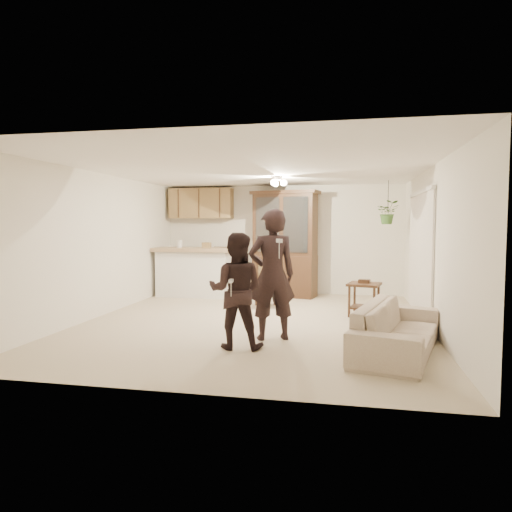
% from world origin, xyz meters
% --- Properties ---
extents(floor, '(6.50, 6.50, 0.00)m').
position_xyz_m(floor, '(0.00, 0.00, 0.00)').
color(floor, beige).
rests_on(floor, ground).
extents(ceiling, '(5.50, 6.50, 0.02)m').
position_xyz_m(ceiling, '(0.00, 0.00, 2.50)').
color(ceiling, white).
rests_on(ceiling, wall_back).
extents(wall_back, '(5.50, 0.02, 2.50)m').
position_xyz_m(wall_back, '(0.00, 3.25, 1.25)').
color(wall_back, white).
rests_on(wall_back, ground).
extents(wall_front, '(5.50, 0.02, 2.50)m').
position_xyz_m(wall_front, '(0.00, -3.25, 1.25)').
color(wall_front, white).
rests_on(wall_front, ground).
extents(wall_left, '(0.02, 6.50, 2.50)m').
position_xyz_m(wall_left, '(-2.75, 0.00, 1.25)').
color(wall_left, white).
rests_on(wall_left, ground).
extents(wall_right, '(0.02, 6.50, 2.50)m').
position_xyz_m(wall_right, '(2.75, 0.00, 1.25)').
color(wall_right, white).
rests_on(wall_right, ground).
extents(breakfast_bar, '(1.60, 0.55, 1.00)m').
position_xyz_m(breakfast_bar, '(-1.85, 2.35, 0.50)').
color(breakfast_bar, white).
rests_on(breakfast_bar, floor).
extents(bar_top, '(1.75, 0.70, 0.08)m').
position_xyz_m(bar_top, '(-1.85, 2.35, 1.05)').
color(bar_top, tan).
rests_on(bar_top, breakfast_bar).
extents(upper_cabinets, '(1.50, 0.34, 0.70)m').
position_xyz_m(upper_cabinets, '(-1.90, 3.07, 2.10)').
color(upper_cabinets, brown).
rests_on(upper_cabinets, wall_back).
extents(vertical_blinds, '(0.06, 2.30, 2.10)m').
position_xyz_m(vertical_blinds, '(2.71, 0.90, 1.10)').
color(vertical_blinds, silver).
rests_on(vertical_blinds, wall_right).
extents(ceiling_fixture, '(0.36, 0.36, 0.20)m').
position_xyz_m(ceiling_fixture, '(0.20, 1.20, 2.40)').
color(ceiling_fixture, '#FFE3BF').
rests_on(ceiling_fixture, ceiling).
extents(hanging_plant, '(0.43, 0.37, 0.48)m').
position_xyz_m(hanging_plant, '(2.30, 2.40, 1.85)').
color(hanging_plant, '#345D25').
rests_on(hanging_plant, ceiling).
extents(plant_cord, '(0.01, 0.01, 0.65)m').
position_xyz_m(plant_cord, '(2.30, 2.40, 2.17)').
color(plant_cord, black).
rests_on(plant_cord, ceiling).
extents(sofa, '(1.20, 2.00, 0.73)m').
position_xyz_m(sofa, '(2.12, -1.41, 0.37)').
color(sofa, beige).
rests_on(sofa, floor).
extents(adult, '(0.77, 0.64, 1.80)m').
position_xyz_m(adult, '(0.46, -1.06, 0.90)').
color(adult, black).
rests_on(adult, floor).
extents(child, '(0.69, 0.55, 1.35)m').
position_xyz_m(child, '(0.08, -1.60, 0.68)').
color(child, black).
rests_on(child, floor).
extents(china_hutch, '(1.57, 0.85, 2.34)m').
position_xyz_m(china_hutch, '(0.13, 2.80, 1.16)').
color(china_hutch, '#321912').
rests_on(china_hutch, floor).
extents(side_table, '(0.64, 0.64, 0.65)m').
position_xyz_m(side_table, '(1.79, 0.84, 0.30)').
color(side_table, '#321912').
rests_on(side_table, floor).
extents(chair_bar, '(0.55, 0.55, 1.07)m').
position_xyz_m(chair_bar, '(-1.32, 2.35, 0.30)').
color(chair_bar, '#321912').
rests_on(chair_bar, floor).
extents(chair_hutch_left, '(0.62, 0.62, 1.10)m').
position_xyz_m(chair_hutch_left, '(-1.34, 2.46, 0.31)').
color(chair_hutch_left, '#321912').
rests_on(chair_hutch_left, floor).
extents(chair_hutch_right, '(0.54, 0.54, 1.00)m').
position_xyz_m(chair_hutch_right, '(-0.04, 1.38, 0.28)').
color(chair_hutch_right, '#321912').
rests_on(chair_hutch_right, floor).
extents(controller_adult, '(0.10, 0.16, 0.05)m').
position_xyz_m(controller_adult, '(0.62, -1.46, 1.40)').
color(controller_adult, silver).
rests_on(controller_adult, adult).
extents(controller_child, '(0.05, 0.13, 0.04)m').
position_xyz_m(controller_child, '(0.10, -1.95, 0.92)').
color(controller_child, silver).
rests_on(controller_child, child).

